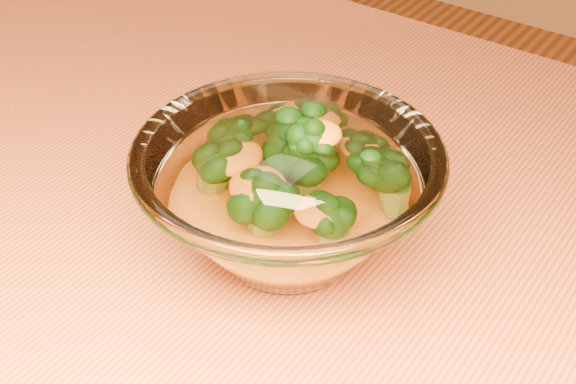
# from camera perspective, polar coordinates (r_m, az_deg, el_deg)

# --- Properties ---
(table) EXTENTS (1.20, 0.80, 0.75)m
(table) POSITION_cam_1_polar(r_m,az_deg,el_deg) (0.73, -5.68, -6.57)
(table) COLOR #B66036
(table) RESTS_ON ground
(glass_bowl) EXTENTS (0.22, 0.22, 0.10)m
(glass_bowl) POSITION_cam_1_polar(r_m,az_deg,el_deg) (0.58, 0.00, -0.38)
(glass_bowl) COLOR white
(glass_bowl) RESTS_ON table
(cheese_sauce) EXTENTS (0.12, 0.12, 0.03)m
(cheese_sauce) POSITION_cam_1_polar(r_m,az_deg,el_deg) (0.60, 0.00, -1.96)
(cheese_sauce) COLOR orange
(cheese_sauce) RESTS_ON glass_bowl
(broccoli_heap) EXTENTS (0.15, 0.14, 0.07)m
(broccoli_heap) POSITION_cam_1_polar(r_m,az_deg,el_deg) (0.59, 0.61, 1.80)
(broccoli_heap) COLOR black
(broccoli_heap) RESTS_ON cheese_sauce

